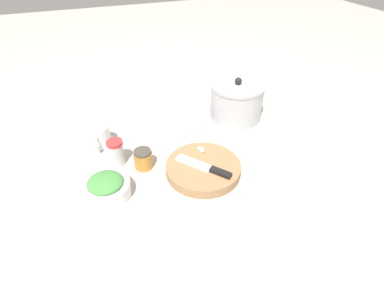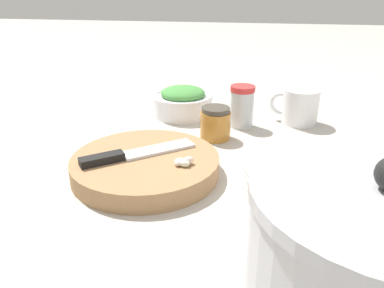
% 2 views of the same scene
% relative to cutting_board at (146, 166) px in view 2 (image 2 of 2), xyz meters
% --- Properties ---
extents(ground_plane, '(5.00, 5.00, 0.00)m').
position_rel_cutting_board_xyz_m(ground_plane, '(-0.06, 0.10, -0.02)').
color(ground_plane, '#B2ADA3').
extents(cutting_board, '(0.25, 0.25, 0.03)m').
position_rel_cutting_board_xyz_m(cutting_board, '(0.00, 0.00, 0.00)').
color(cutting_board, '#9E754C').
rests_on(cutting_board, ground_plane).
extents(chef_knife, '(0.14, 0.17, 0.01)m').
position_rel_cutting_board_xyz_m(chef_knife, '(0.00, -0.02, 0.02)').
color(chef_knife, black).
rests_on(chef_knife, cutting_board).
extents(garlic_cloves, '(0.03, 0.04, 0.01)m').
position_rel_cutting_board_xyz_m(garlic_cloves, '(0.02, 0.07, 0.02)').
color(garlic_cloves, silver).
rests_on(garlic_cloves, cutting_board).
extents(herb_bowl, '(0.14, 0.14, 0.07)m').
position_rel_cutting_board_xyz_m(herb_bowl, '(-0.31, 0.00, 0.02)').
color(herb_bowl, white).
rests_on(herb_bowl, ground_plane).
extents(spice_jar, '(0.05, 0.05, 0.09)m').
position_rel_cutting_board_xyz_m(spice_jar, '(-0.26, 0.15, 0.03)').
color(spice_jar, silver).
rests_on(spice_jar, ground_plane).
extents(coffee_mug, '(0.08, 0.11, 0.08)m').
position_rel_cutting_board_xyz_m(coffee_mug, '(-0.30, 0.27, 0.02)').
color(coffee_mug, white).
rests_on(coffee_mug, ground_plane).
extents(plate_stack, '(0.21, 0.21, 0.04)m').
position_rel_cutting_board_xyz_m(plate_stack, '(0.01, 0.26, 0.00)').
color(plate_stack, white).
rests_on(plate_stack, ground_plane).
extents(honey_jar, '(0.06, 0.06, 0.07)m').
position_rel_cutting_board_xyz_m(honey_jar, '(-0.18, 0.10, 0.02)').
color(honey_jar, '#BC7A2D').
rests_on(honey_jar, ground_plane).
extents(stock_pot, '(0.22, 0.22, 0.18)m').
position_rel_cutting_board_xyz_m(stock_pot, '(0.26, 0.28, 0.06)').
color(stock_pot, '#B2B2B7').
rests_on(stock_pot, ground_plane).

